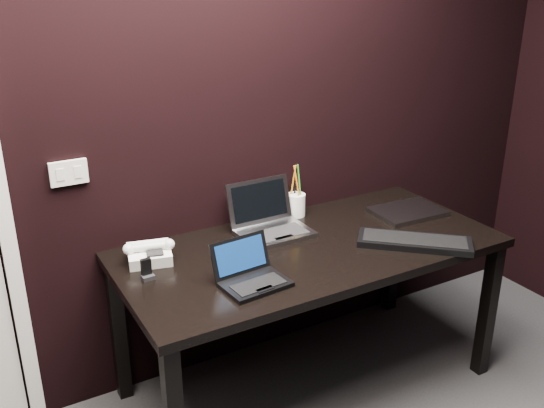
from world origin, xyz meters
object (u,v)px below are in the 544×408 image
netbook (251,276)px  closed_laptop (407,212)px  ext_keyboard (414,242)px  mobile_phone (147,271)px  desk (310,261)px  desk_phone (149,253)px  pen_cup (296,204)px  silver_laptop (270,224)px

netbook → closed_laptop: (1.01, 0.24, -0.02)m
ext_keyboard → mobile_phone: bearing=165.8°
desk → desk_phone: size_ratio=7.75×
closed_laptop → pen_cup: (-0.50, 0.26, 0.05)m
ext_keyboard → mobile_phone: mobile_phone is taller
silver_laptop → desk_phone: silver_laptop is taller
pen_cup → desk_phone: bearing=-171.0°
desk → netbook: 0.44m
ext_keyboard → desk_phone: (-1.08, 0.42, 0.02)m
silver_laptop → desk: bearing=-67.0°
closed_laptop → mobile_phone: mobile_phone is taller
desk → netbook: netbook is taller
mobile_phone → pen_cup: 0.89m
closed_laptop → pen_cup: size_ratio=1.32×
pen_cup → mobile_phone: bearing=-163.1°
silver_laptop → mobile_phone: silver_laptop is taller
desk → mobile_phone: size_ratio=20.15×
desk_phone → pen_cup: (0.80, 0.13, 0.02)m
closed_laptop → pen_cup: 0.56m
desk → mobile_phone: (-0.73, 0.07, 0.11)m
desk → closed_laptop: bearing=6.3°
silver_laptop → ext_keyboard: bearing=-41.1°
desk_phone → pen_cup: 0.81m
desk → silver_laptop: bearing=113.0°
silver_laptop → mobile_phone: bearing=-167.6°
netbook → silver_laptop: (0.30, 0.38, 0.01)m
netbook → closed_laptop: size_ratio=0.77×
desk → pen_cup: (0.12, 0.32, 0.14)m
ext_keyboard → silver_laptop: bearing=138.9°
netbook → silver_laptop: silver_laptop is taller
desk → pen_cup: pen_cup is taller
desk → pen_cup: 0.37m
ext_keyboard → mobile_phone: (-1.13, 0.29, 0.02)m
ext_keyboard → closed_laptop: size_ratio=1.38×
ext_keyboard → mobile_phone: 1.17m
silver_laptop → ext_keyboard: size_ratio=0.68×
ext_keyboard → desk_phone: bearing=158.6°
silver_laptop → netbook: bearing=-128.4°
pen_cup → netbook: bearing=-135.9°
ext_keyboard → closed_laptop: 0.36m
closed_laptop → netbook: bearing=-166.6°
netbook → silver_laptop: 0.48m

